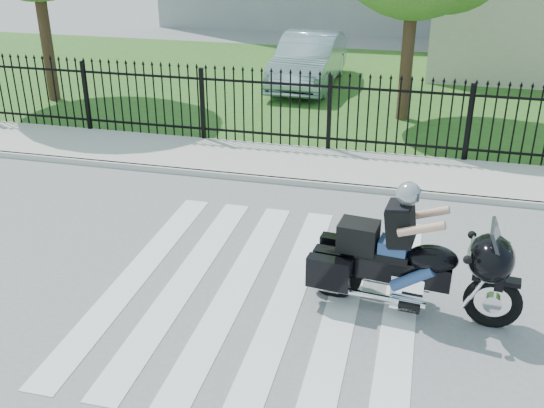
# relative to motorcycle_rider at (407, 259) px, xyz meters

# --- Properties ---
(ground) EXTENTS (120.00, 120.00, 0.00)m
(ground) POSITION_rel_motorcycle_rider_xyz_m (-2.02, -0.05, -0.80)
(ground) COLOR slate
(ground) RESTS_ON ground
(crosswalk) EXTENTS (5.00, 5.50, 0.01)m
(crosswalk) POSITION_rel_motorcycle_rider_xyz_m (-2.02, -0.05, -0.79)
(crosswalk) COLOR silver
(crosswalk) RESTS_ON ground
(sidewalk) EXTENTS (40.00, 2.00, 0.12)m
(sidewalk) POSITION_rel_motorcycle_rider_xyz_m (-2.02, 4.95, -0.74)
(sidewalk) COLOR #ADAAA3
(sidewalk) RESTS_ON ground
(curb) EXTENTS (40.00, 0.12, 0.12)m
(curb) POSITION_rel_motorcycle_rider_xyz_m (-2.02, 3.95, -0.74)
(curb) COLOR #ADAAA3
(curb) RESTS_ON ground
(grass_strip) EXTENTS (40.00, 12.00, 0.02)m
(grass_strip) POSITION_rel_motorcycle_rider_xyz_m (-2.02, 11.95, -0.79)
(grass_strip) COLOR #29521C
(grass_strip) RESTS_ON ground
(iron_fence) EXTENTS (26.00, 0.04, 1.80)m
(iron_fence) POSITION_rel_motorcycle_rider_xyz_m (-2.02, 5.95, 0.10)
(iron_fence) COLOR black
(iron_fence) RESTS_ON ground
(motorcycle_rider) EXTENTS (2.95, 1.13, 1.95)m
(motorcycle_rider) POSITION_rel_motorcycle_rider_xyz_m (0.00, 0.00, 0.00)
(motorcycle_rider) COLOR black
(motorcycle_rider) RESTS_ON ground
(parked_car) EXTENTS (1.76, 4.85, 1.59)m
(parked_car) POSITION_rel_motorcycle_rider_xyz_m (-3.61, 11.83, 0.02)
(parked_car) COLOR #8DA3B2
(parked_car) RESTS_ON grass_strip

